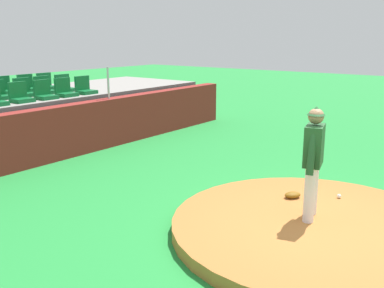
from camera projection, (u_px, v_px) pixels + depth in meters
ground_plane at (314, 234)px, 6.94m from camera, size 60.00×60.00×0.00m
pitchers_mound at (315, 228)px, 6.92m from camera, size 4.47×4.47×0.20m
pitcher at (313, 155)px, 6.83m from camera, size 0.78×0.37×1.78m
baseball at (339, 196)px, 7.90m from camera, size 0.07×0.07×0.07m
fielding_glove at (293, 195)px, 7.91m from camera, size 0.36×0.33×0.11m
brick_barrier at (45, 135)px, 10.75m from camera, size 14.28×0.40×1.33m
fence_post_right at (108, 83)px, 12.13m from camera, size 0.06×0.06×0.87m
stadium_chair_3 at (20, 96)px, 11.10m from camera, size 0.48×0.44×0.50m
stadium_chair_4 at (45, 93)px, 11.64m from camera, size 0.48×0.44×0.50m
stadium_chair_5 at (65, 91)px, 12.15m from camera, size 0.48×0.44×0.50m
stadium_chair_6 at (85, 88)px, 12.70m from camera, size 0.48×0.44×0.50m
stadium_chair_11 at (24, 91)px, 12.15m from camera, size 0.48×0.44×0.50m
stadium_chair_12 at (44, 88)px, 12.70m from camera, size 0.48×0.44×0.50m
stadium_chair_13 at (65, 86)px, 13.25m from camera, size 0.48×0.44×0.50m
stadium_chair_18 at (4, 88)px, 12.67m from camera, size 0.48×0.44×0.50m
stadium_chair_19 at (27, 86)px, 13.26m from camera, size 0.48×0.44×0.50m
stadium_chair_20 at (46, 84)px, 13.76m from camera, size 0.48×0.44×0.50m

